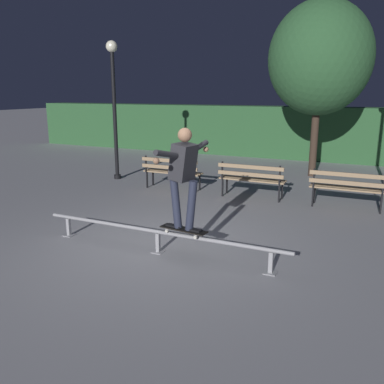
{
  "coord_description": "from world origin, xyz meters",
  "views": [
    {
      "loc": [
        3.11,
        -5.55,
        2.54
      ],
      "look_at": [
        0.23,
        0.59,
        0.85
      ],
      "focal_mm": 38.01,
      "sensor_mm": 36.0,
      "label": 1
    }
  ],
  "objects_px": {
    "skateboard": "(184,230)",
    "lamp_post_left": "(114,93)",
    "park_bench_leftmost": "(171,170)",
    "skateboarder": "(183,170)",
    "grind_rail": "(158,235)",
    "tree_behind_benches": "(320,59)",
    "park_bench_right_center": "(347,186)",
    "park_bench_left_center": "(251,177)"
  },
  "relations": [
    {
      "from": "skateboard",
      "to": "park_bench_left_center",
      "type": "height_order",
      "value": "park_bench_left_center"
    },
    {
      "from": "grind_rail",
      "to": "lamp_post_left",
      "type": "bearing_deg",
      "value": 131.47
    },
    {
      "from": "park_bench_leftmost",
      "to": "skateboard",
      "type": "bearing_deg",
      "value": -59.7
    },
    {
      "from": "skateboard",
      "to": "tree_behind_benches",
      "type": "relative_size",
      "value": 0.16
    },
    {
      "from": "skateboard",
      "to": "lamp_post_left",
      "type": "relative_size",
      "value": 0.2
    },
    {
      "from": "tree_behind_benches",
      "to": "grind_rail",
      "type": "bearing_deg",
      "value": -99.64
    },
    {
      "from": "skateboarder",
      "to": "park_bench_left_center",
      "type": "xyz_separation_m",
      "value": [
        -0.11,
        3.91,
        -0.85
      ]
    },
    {
      "from": "skateboarder",
      "to": "lamp_post_left",
      "type": "distance_m",
      "value": 6.35
    },
    {
      "from": "skateboarder",
      "to": "lamp_post_left",
      "type": "xyz_separation_m",
      "value": [
        -4.4,
        4.45,
        1.09
      ]
    },
    {
      "from": "park_bench_left_center",
      "to": "lamp_post_left",
      "type": "xyz_separation_m",
      "value": [
        -4.29,
        0.54,
        1.94
      ]
    },
    {
      "from": "skateboard",
      "to": "lamp_post_left",
      "type": "height_order",
      "value": "lamp_post_left"
    },
    {
      "from": "grind_rail",
      "to": "skateboarder",
      "type": "height_order",
      "value": "skateboarder"
    },
    {
      "from": "park_bench_left_center",
      "to": "grind_rail",
      "type": "bearing_deg",
      "value": -95.16
    },
    {
      "from": "skateboard",
      "to": "lamp_post_left",
      "type": "xyz_separation_m",
      "value": [
        -4.4,
        4.45,
        2.03
      ]
    },
    {
      "from": "skateboarder",
      "to": "tree_behind_benches",
      "type": "distance_m",
      "value": 7.65
    },
    {
      "from": "park_bench_left_center",
      "to": "tree_behind_benches",
      "type": "height_order",
      "value": "tree_behind_benches"
    },
    {
      "from": "grind_rail",
      "to": "lamp_post_left",
      "type": "xyz_separation_m",
      "value": [
        -3.94,
        4.45,
        2.18
      ]
    },
    {
      "from": "skateboard",
      "to": "park_bench_left_center",
      "type": "distance_m",
      "value": 3.91
    },
    {
      "from": "skateboarder",
      "to": "skateboard",
      "type": "bearing_deg",
      "value": 172.79
    },
    {
      "from": "grind_rail",
      "to": "skateboard",
      "type": "height_order",
      "value": "skateboard"
    },
    {
      "from": "grind_rail",
      "to": "park_bench_right_center",
      "type": "relative_size",
      "value": 2.71
    },
    {
      "from": "park_bench_leftmost",
      "to": "lamp_post_left",
      "type": "relative_size",
      "value": 0.41
    },
    {
      "from": "skateboarder",
      "to": "park_bench_leftmost",
      "type": "relative_size",
      "value": 0.97
    },
    {
      "from": "park_bench_leftmost",
      "to": "park_bench_left_center",
      "type": "bearing_deg",
      "value": 0.0
    },
    {
      "from": "park_bench_leftmost",
      "to": "park_bench_left_center",
      "type": "height_order",
      "value": "same"
    },
    {
      "from": "skateboard",
      "to": "park_bench_leftmost",
      "type": "distance_m",
      "value": 4.53
    },
    {
      "from": "park_bench_leftmost",
      "to": "lamp_post_left",
      "type": "distance_m",
      "value": 2.92
    },
    {
      "from": "park_bench_right_center",
      "to": "lamp_post_left",
      "type": "xyz_separation_m",
      "value": [
        -6.46,
        0.54,
        1.94
      ]
    },
    {
      "from": "park_bench_leftmost",
      "to": "park_bench_right_center",
      "type": "bearing_deg",
      "value": 0.0
    },
    {
      "from": "grind_rail",
      "to": "skateboarder",
      "type": "xyz_separation_m",
      "value": [
        0.47,
        -0.0,
        1.09
      ]
    },
    {
      "from": "park_bench_left_center",
      "to": "park_bench_leftmost",
      "type": "bearing_deg",
      "value": 180.0
    },
    {
      "from": "park_bench_left_center",
      "to": "park_bench_right_center",
      "type": "relative_size",
      "value": 1.0
    },
    {
      "from": "park_bench_right_center",
      "to": "lamp_post_left",
      "type": "height_order",
      "value": "lamp_post_left"
    },
    {
      "from": "park_bench_left_center",
      "to": "park_bench_right_center",
      "type": "bearing_deg",
      "value": 0.0
    },
    {
      "from": "skateboard",
      "to": "park_bench_right_center",
      "type": "height_order",
      "value": "park_bench_right_center"
    },
    {
      "from": "grind_rail",
      "to": "tree_behind_benches",
      "type": "xyz_separation_m",
      "value": [
        1.25,
        7.33,
        3.15
      ]
    },
    {
      "from": "lamp_post_left",
      "to": "skateboarder",
      "type": "bearing_deg",
      "value": -45.33
    },
    {
      "from": "grind_rail",
      "to": "tree_behind_benches",
      "type": "height_order",
      "value": "tree_behind_benches"
    },
    {
      "from": "tree_behind_benches",
      "to": "park_bench_left_center",
      "type": "bearing_deg",
      "value": -104.62
    },
    {
      "from": "park_bench_leftmost",
      "to": "lamp_post_left",
      "type": "bearing_deg",
      "value": 165.56
    },
    {
      "from": "park_bench_leftmost",
      "to": "park_bench_left_center",
      "type": "xyz_separation_m",
      "value": [
        2.17,
        0.0,
        0.0
      ]
    },
    {
      "from": "grind_rail",
      "to": "park_bench_left_center",
      "type": "relative_size",
      "value": 2.71
    }
  ]
}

